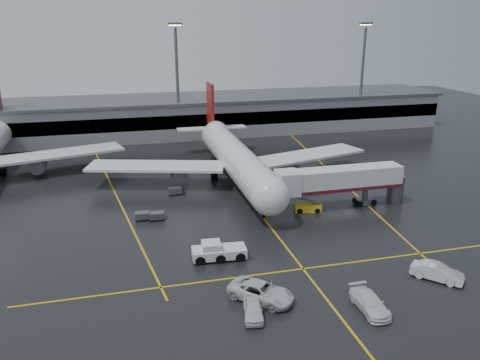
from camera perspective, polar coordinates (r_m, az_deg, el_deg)
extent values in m
plane|color=black|center=(73.01, 1.13, -2.37)|extent=(220.00, 220.00, 0.00)
cube|color=gold|center=(73.01, 1.13, -2.37)|extent=(0.25, 90.00, 0.02)
cube|color=gold|center=(54.06, 7.48, -10.40)|extent=(60.00, 0.25, 0.02)
cube|color=gold|center=(80.05, -14.78, -1.09)|extent=(9.99, 69.35, 0.02)
cube|color=gold|center=(87.93, 10.74, 0.96)|extent=(7.57, 69.64, 0.02)
cube|color=gray|center=(117.27, -5.20, 7.59)|extent=(120.00, 18.00, 8.00)
cube|color=black|center=(108.66, -4.43, 7.01)|extent=(120.00, 0.40, 3.00)
cube|color=#595B60|center=(116.54, -5.26, 9.66)|extent=(122.00, 19.00, 0.60)
cylinder|color=#595B60|center=(109.38, -7.43, 11.24)|extent=(0.70, 0.70, 25.00)
cube|color=#595B60|center=(108.55, -7.72, 17.90)|extent=(3.00, 1.20, 0.50)
cube|color=#FFE5B2|center=(108.55, -7.71, 17.74)|extent=(2.60, 0.90, 0.20)
cylinder|color=#595B60|center=(123.27, 14.24, 11.64)|extent=(0.70, 0.70, 25.00)
cube|color=#595B60|center=(122.53, 14.73, 17.53)|extent=(3.00, 1.20, 0.50)
cube|color=#FFE5B2|center=(122.53, 14.72, 17.39)|extent=(2.60, 0.90, 0.20)
cylinder|color=silver|center=(79.03, -0.40, 2.47)|extent=(5.20, 36.00, 5.20)
sphere|color=silver|center=(62.58, 3.60, -1.93)|extent=(5.20, 5.20, 5.20)
cone|color=silver|center=(98.78, -3.38, 6.05)|extent=(4.94, 8.00, 4.94)
cube|color=maroon|center=(98.81, -3.55, 8.95)|extent=(0.50, 5.50, 8.50)
cube|color=silver|center=(98.74, -3.38, 6.17)|extent=(14.00, 3.00, 0.25)
cube|color=silver|center=(79.19, -9.93, 1.62)|extent=(22.80, 11.83, 0.40)
cube|color=silver|center=(85.02, 7.81, 2.89)|extent=(22.80, 11.83, 0.40)
cylinder|color=#595B60|center=(78.96, -7.28, 0.64)|extent=(2.60, 4.50, 2.60)
cylinder|color=#595B60|center=(83.27, 5.79, 1.64)|extent=(2.60, 4.50, 2.60)
cylinder|color=#595B60|center=(66.40, 2.75, -3.64)|extent=(0.56, 0.56, 2.00)
cylinder|color=#595B60|center=(82.09, -3.07, 0.73)|extent=(0.56, 0.56, 2.00)
cylinder|color=#595B60|center=(83.51, 1.23, 1.06)|extent=(0.56, 0.56, 2.00)
cylinder|color=black|center=(66.61, 2.75, -4.08)|extent=(0.40, 1.10, 1.10)
cylinder|color=black|center=(82.23, -3.07, 0.43)|extent=(1.00, 1.40, 1.40)
cylinder|color=black|center=(83.65, 1.23, 0.77)|extent=(1.00, 1.40, 1.40)
cone|color=silver|center=(111.32, -26.51, 5.56)|extent=(4.94, 8.00, 4.94)
cube|color=silver|center=(111.28, -26.52, 5.66)|extent=(14.00, 3.00, 0.25)
cube|color=silver|center=(91.19, -20.66, 2.93)|extent=(22.80, 11.83, 0.40)
cylinder|color=#595B60|center=(91.06, -22.80, 1.73)|extent=(2.60, 4.50, 2.60)
cylinder|color=#595B60|center=(94.39, -26.34, 1.16)|extent=(0.56, 0.56, 2.00)
cylinder|color=black|center=(94.51, -26.30, 0.90)|extent=(1.00, 1.40, 1.40)
cube|color=silver|center=(70.39, 11.93, 0.21)|extent=(18.00, 3.20, 3.00)
cube|color=#51121D|center=(70.80, 11.86, -0.79)|extent=(18.00, 3.30, 0.50)
cube|color=silver|center=(67.26, 5.64, -0.33)|extent=(3.00, 3.40, 3.30)
cylinder|color=#595B60|center=(73.13, 14.60, -1.71)|extent=(0.80, 0.80, 3.00)
cube|color=#595B60|center=(73.48, 14.54, -2.48)|extent=(2.60, 1.60, 0.90)
cylinder|color=#595B60|center=(75.45, 17.97, -0.99)|extent=(2.40, 2.40, 4.00)
cylinder|color=black|center=(72.97, 13.78, -2.56)|extent=(0.90, 1.80, 0.90)
cylinder|color=black|center=(74.00, 15.29, -2.39)|extent=(0.90, 1.80, 0.90)
cube|color=silver|center=(55.45, -2.50, -8.56)|extent=(6.27, 2.85, 1.05)
cube|color=silver|center=(54.96, -3.42, -7.82)|extent=(2.23, 2.23, 0.87)
cube|color=black|center=(54.96, -3.42, -7.82)|extent=(2.01, 2.01, 0.79)
cylinder|color=black|center=(55.36, -4.85, -9.02)|extent=(1.31, 2.69, 1.14)
cylinder|color=black|center=(55.59, -2.49, -8.84)|extent=(1.31, 2.69, 1.14)
cylinder|color=black|center=(55.91, -0.16, -8.65)|extent=(1.31, 2.69, 1.14)
cube|color=yellow|center=(69.29, 8.04, -3.23)|extent=(3.97, 2.28, 1.14)
cube|color=#595B60|center=(68.90, 8.08, -2.38)|extent=(3.72, 1.65, 1.30)
cylinder|color=black|center=(69.17, 7.01, -3.45)|extent=(1.07, 1.88, 0.73)
cylinder|color=black|center=(69.63, 9.04, -3.40)|extent=(1.07, 1.88, 0.73)
imported|color=silver|center=(47.89, 2.51, -13.10)|extent=(6.74, 6.70, 1.81)
imported|color=white|center=(48.04, 15.14, -13.86)|extent=(2.20, 5.38, 1.56)
imported|color=silver|center=(55.23, 22.34, -10.07)|extent=(4.97, 5.09, 1.74)
imported|color=silver|center=(45.70, 1.58, -15.03)|extent=(2.63, 4.64, 1.49)
cube|color=#595B60|center=(66.65, -9.85, -4.15)|extent=(2.02, 1.33, 0.90)
cylinder|color=black|center=(66.31, -10.47, -4.74)|extent=(0.40, 0.20, 0.40)
cylinder|color=black|center=(66.43, -9.09, -4.62)|extent=(0.40, 0.20, 0.40)
cylinder|color=black|center=(67.23, -10.55, -4.42)|extent=(0.40, 0.20, 0.40)
cylinder|color=black|center=(67.35, -9.19, -4.30)|extent=(0.40, 0.20, 0.40)
cube|color=#595B60|center=(67.01, -11.49, -4.13)|extent=(2.00, 1.31, 0.90)
cylinder|color=black|center=(66.71, -12.12, -4.71)|extent=(0.40, 0.20, 0.40)
cylinder|color=black|center=(66.75, -10.75, -4.60)|extent=(0.40, 0.20, 0.40)
cylinder|color=black|center=(67.63, -12.16, -4.39)|extent=(0.40, 0.20, 0.40)
cylinder|color=black|center=(67.68, -10.81, -4.28)|extent=(0.40, 0.20, 0.40)
cube|color=#595B60|center=(75.74, -7.69, -1.24)|extent=(2.06, 1.40, 0.90)
cylinder|color=black|center=(75.32, -8.20, -1.76)|extent=(0.40, 0.20, 0.40)
cylinder|color=black|center=(75.56, -7.01, -1.64)|extent=(0.40, 0.20, 0.40)
cylinder|color=black|center=(76.25, -8.33, -1.51)|extent=(0.40, 0.20, 0.40)
cylinder|color=black|center=(76.49, -7.15, -1.39)|extent=(0.40, 0.20, 0.40)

